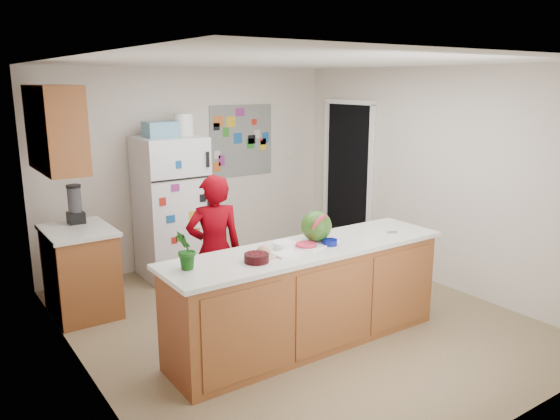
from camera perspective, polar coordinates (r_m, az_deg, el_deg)
floor at (r=5.61m, az=1.36°, el=-11.36°), size 4.00×4.50×0.02m
wall_back at (r=7.14m, az=-9.30°, el=4.42°), size 4.00×0.02×2.50m
wall_left at (r=4.38m, az=-20.41°, el=-1.86°), size 0.02×4.50×2.50m
wall_right at (r=6.58m, az=15.80°, el=3.34°), size 0.02×4.50×2.50m
ceiling at (r=5.10m, az=1.52°, el=15.31°), size 4.00×4.50×0.02m
doorway at (r=7.59m, az=7.17°, el=3.26°), size 0.03×0.85×2.04m
peninsula_base at (r=4.95m, az=2.92°, el=-9.17°), size 2.60×0.62×0.88m
peninsula_top at (r=4.80m, az=2.98°, el=-4.08°), size 2.68×0.70×0.04m
side_counter_base at (r=5.94m, az=-20.07°, el=-6.20°), size 0.60×0.80×0.86m
side_counter_top at (r=5.81m, az=-20.42°, el=-2.01°), size 0.64×0.84×0.04m
upper_cabinets at (r=5.57m, az=-22.44°, el=7.87°), size 0.35×1.00×0.80m
refrigerator at (r=6.69m, az=-11.25°, el=0.26°), size 0.75×0.70×1.70m
fridge_top_bin at (r=6.51m, az=-12.44°, el=8.23°), size 0.35×0.28×0.18m
photo_collage at (r=7.42m, az=-4.04°, el=7.24°), size 0.95×0.01×0.95m
person at (r=5.32m, az=-6.87°, el=-4.18°), size 0.61×0.48×1.48m
blender_appliance at (r=5.98m, az=-20.64°, el=0.46°), size 0.14×0.14×0.38m
cutting_board at (r=4.88m, az=3.38°, el=-3.47°), size 0.50×0.43×0.01m
watermelon at (r=4.89m, az=3.81°, el=-1.68°), size 0.28×0.28×0.28m
watermelon_slice at (r=4.77m, az=2.74°, el=-3.63°), size 0.18×0.18×0.02m
cherry_bowl at (r=4.38m, az=-2.48°, el=-5.03°), size 0.23×0.23×0.07m
white_bowl at (r=4.72m, az=0.39°, el=-3.71°), size 0.20×0.20×0.06m
cobalt_bowl at (r=4.85m, az=5.23°, el=-3.38°), size 0.18×0.18×0.05m
plate at (r=4.53m, az=-1.79°, el=-4.76°), size 0.31×0.31×0.02m
paper_towel at (r=4.55m, az=0.51°, el=-4.63°), size 0.19×0.17×0.02m
keys at (r=5.32m, az=11.65°, el=-2.29°), size 0.10×0.07×0.01m
potted_plant at (r=4.22m, az=-9.76°, el=-4.17°), size 0.21×0.22×0.32m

